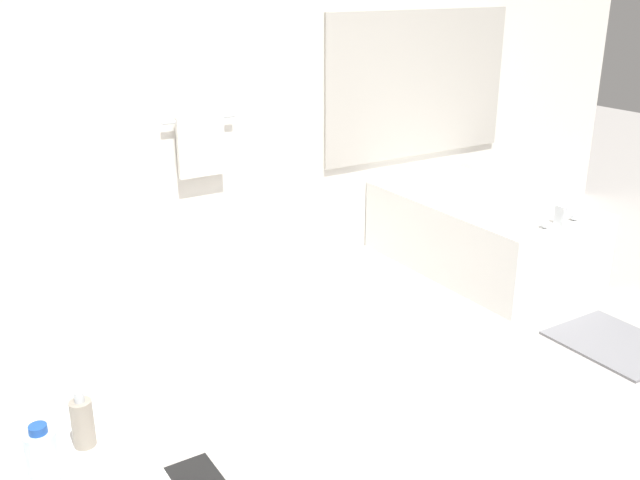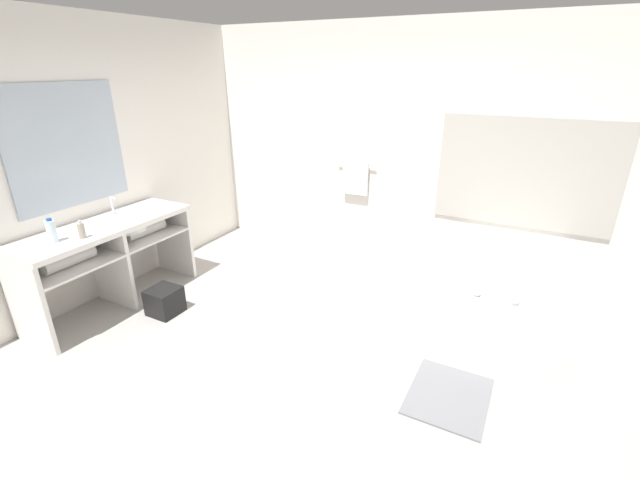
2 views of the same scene
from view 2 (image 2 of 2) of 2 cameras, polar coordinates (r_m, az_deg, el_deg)
The scene contains 10 objects.
ground_plane at distance 3.74m, azimuth -4.92°, elevation -14.52°, with size 16.00×16.00×0.00m, color #A8A39E.
wall_back_with_blinds at distance 5.07m, azimuth 8.98°, elevation 11.90°, with size 7.40×0.13×2.70m.
wall_left_with_mirror at distance 4.70m, azimuth -29.43°, elevation 8.66°, with size 0.08×7.40×2.70m.
vanity_counter at distance 4.58m, azimuth -26.13°, elevation -0.52°, with size 0.59×1.66×0.85m.
sink_faucet at distance 4.73m, azimuth -25.91°, elevation 4.14°, with size 0.09×0.04×0.18m.
bathtub at distance 4.36m, azimuth 22.96°, elevation -6.11°, with size 0.93×1.56×0.65m.
water_bottle_1 at distance 4.21m, azimuth -32.17°, elevation 1.01°, with size 0.08×0.08×0.21m.
soap_dispenser at distance 4.19m, azimuth -29.20°, elevation 1.12°, with size 0.06×0.06×0.16m.
waste_bin at distance 4.42m, azimuth -20.02°, elevation -7.63°, with size 0.28×0.28×0.26m.
bath_mat at distance 3.43m, azimuth 16.76°, elevation -19.27°, with size 0.55×0.66×0.02m.
Camera 2 is at (1.66, -2.49, 2.23)m, focal length 24.00 mm.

